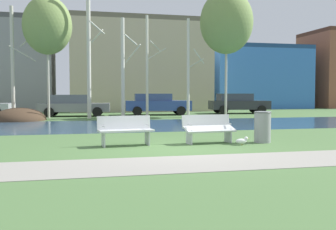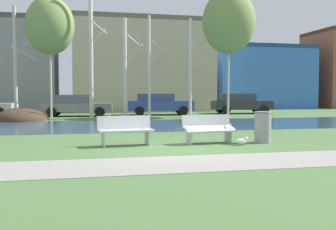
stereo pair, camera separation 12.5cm
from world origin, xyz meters
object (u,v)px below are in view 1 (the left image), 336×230
parked_sedan_second_grey (73,105)px  parked_wagon_fourth_dark (238,103)px  bench_right (208,128)px  trash_bin (262,126)px  bench_left (125,130)px  parked_hatch_third_blue (157,104)px  seagull (242,141)px

parked_sedan_second_grey → parked_wagon_fourth_dark: bearing=4.2°
bench_right → trash_bin: (1.70, -0.22, 0.03)m
bench_left → trash_bin: trash_bin is taller
parked_wagon_fourth_dark → parked_hatch_third_blue: bearing=-175.4°
bench_right → trash_bin: trash_bin is taller
bench_right → parked_sedan_second_grey: (-4.18, 15.64, 0.29)m
parked_hatch_third_blue → parked_sedan_second_grey: bearing=-176.2°
bench_left → trash_bin: size_ratio=1.70×
trash_bin → parked_sedan_second_grey: bearing=110.3°
parked_sedan_second_grey → parked_hatch_third_blue: 5.82m
trash_bin → parked_wagon_fourth_dark: size_ratio=0.21×
trash_bin → parked_wagon_fourth_dark: parked_wagon_fourth_dark is taller
seagull → parked_wagon_fourth_dark: (7.24, 17.23, 0.67)m
parked_sedan_second_grey → parked_wagon_fourth_dark: parked_wagon_fourth_dark is taller
bench_left → parked_sedan_second_grey: (-1.63, 15.64, 0.29)m
bench_left → parked_hatch_third_blue: parked_hatch_third_blue is taller
bench_right → parked_sedan_second_grey: bearing=105.0°
bench_left → parked_sedan_second_grey: 15.73m
bench_left → bench_right: (2.56, 0.00, 0.00)m
bench_right → parked_hatch_third_blue: bearing=84.2°
trash_bin → parked_wagon_fourth_dark: 17.94m
bench_right → seagull: size_ratio=3.91×
seagull → parked_sedan_second_grey: parked_sedan_second_grey is taller
bench_right → seagull: 1.11m
bench_right → parked_wagon_fourth_dark: 18.41m
parked_wagon_fourth_dark → bench_right: bearing=-115.9°
parked_hatch_third_blue → trash_bin: bearing=-89.7°
bench_left → parked_sedan_second_grey: size_ratio=0.34×
trash_bin → parked_sedan_second_grey: parked_sedan_second_grey is taller
parked_sedan_second_grey → parked_wagon_fourth_dark: (12.24, 0.91, 0.03)m
parked_wagon_fourth_dark → trash_bin: bearing=-110.8°
bench_left → parked_hatch_third_blue: (4.18, 16.03, 0.33)m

